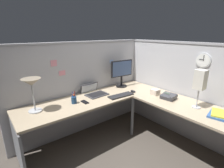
{
  "coord_description": "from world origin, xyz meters",
  "views": [
    {
      "loc": [
        -1.73,
        -1.66,
        1.73
      ],
      "look_at": [
        -0.15,
        0.33,
        0.95
      ],
      "focal_mm": 27.31,
      "sensor_mm": 36.0,
      "label": 1
    }
  ],
  "objects_px": {
    "tissue_box": "(155,92)",
    "cell_phone": "(85,102)",
    "wall_clock": "(203,60)",
    "monitor": "(122,71)",
    "computer_mouse": "(133,91)",
    "desk_lamp_dome": "(32,85)",
    "laptop": "(93,92)",
    "book_stack": "(219,114)",
    "pen_cup": "(74,100)",
    "desk_lamp_paper": "(200,81)",
    "office_phone": "(169,97)",
    "keyboard": "(121,96)"
  },
  "relations": [
    {
      "from": "monitor",
      "to": "desk_lamp_dome",
      "type": "height_order",
      "value": "monitor"
    },
    {
      "from": "computer_mouse",
      "to": "office_phone",
      "type": "bearing_deg",
      "value": -69.15
    },
    {
      "from": "office_phone",
      "to": "cell_phone",
      "type": "bearing_deg",
      "value": 147.42
    },
    {
      "from": "tissue_box",
      "to": "cell_phone",
      "type": "bearing_deg",
      "value": 158.08
    },
    {
      "from": "laptop",
      "to": "cell_phone",
      "type": "relative_size",
      "value": 2.76
    },
    {
      "from": "office_phone",
      "to": "laptop",
      "type": "bearing_deg",
      "value": 130.02
    },
    {
      "from": "desk_lamp_dome",
      "to": "wall_clock",
      "type": "height_order",
      "value": "wall_clock"
    },
    {
      "from": "laptop",
      "to": "office_phone",
      "type": "bearing_deg",
      "value": -49.98
    },
    {
      "from": "computer_mouse",
      "to": "wall_clock",
      "type": "height_order",
      "value": "wall_clock"
    },
    {
      "from": "laptop",
      "to": "book_stack",
      "type": "bearing_deg",
      "value": -64.46
    },
    {
      "from": "monitor",
      "to": "pen_cup",
      "type": "bearing_deg",
      "value": -171.14
    },
    {
      "from": "office_phone",
      "to": "tissue_box",
      "type": "distance_m",
      "value": 0.26
    },
    {
      "from": "desk_lamp_dome",
      "to": "office_phone",
      "type": "xyz_separation_m",
      "value": [
        1.74,
        -0.84,
        -0.33
      ]
    },
    {
      "from": "monitor",
      "to": "keyboard",
      "type": "height_order",
      "value": "monitor"
    },
    {
      "from": "keyboard",
      "to": "computer_mouse",
      "type": "xyz_separation_m",
      "value": [
        0.28,
        0.01,
        0.01
      ]
    },
    {
      "from": "pen_cup",
      "to": "tissue_box",
      "type": "relative_size",
      "value": 1.5
    },
    {
      "from": "wall_clock",
      "to": "laptop",
      "type": "bearing_deg",
      "value": 132.64
    },
    {
      "from": "desk_lamp_dome",
      "to": "office_phone",
      "type": "relative_size",
      "value": 1.97
    },
    {
      "from": "pen_cup",
      "to": "wall_clock",
      "type": "distance_m",
      "value": 1.95
    },
    {
      "from": "monitor",
      "to": "pen_cup",
      "type": "distance_m",
      "value": 1.11
    },
    {
      "from": "monitor",
      "to": "laptop",
      "type": "xyz_separation_m",
      "value": [
        -0.63,
        0.0,
        -0.27
      ]
    },
    {
      "from": "monitor",
      "to": "computer_mouse",
      "type": "xyz_separation_m",
      "value": [
        -0.06,
        -0.37,
        -0.28
      ]
    },
    {
      "from": "book_stack",
      "to": "desk_lamp_paper",
      "type": "height_order",
      "value": "desk_lamp_paper"
    },
    {
      "from": "desk_lamp_paper",
      "to": "keyboard",
      "type": "bearing_deg",
      "value": 118.28
    },
    {
      "from": "desk_lamp_dome",
      "to": "book_stack",
      "type": "bearing_deg",
      "value": -41.6
    },
    {
      "from": "cell_phone",
      "to": "wall_clock",
      "type": "height_order",
      "value": "wall_clock"
    },
    {
      "from": "book_stack",
      "to": "tissue_box",
      "type": "relative_size",
      "value": 2.72
    },
    {
      "from": "desk_lamp_dome",
      "to": "pen_cup",
      "type": "relative_size",
      "value": 2.47
    },
    {
      "from": "pen_cup",
      "to": "tissue_box",
      "type": "xyz_separation_m",
      "value": [
        1.22,
        -0.5,
        -0.01
      ]
    },
    {
      "from": "desk_lamp_dome",
      "to": "pen_cup",
      "type": "bearing_deg",
      "value": -7.96
    },
    {
      "from": "office_phone",
      "to": "tissue_box",
      "type": "height_order",
      "value": "office_phone"
    },
    {
      "from": "desk_lamp_dome",
      "to": "office_phone",
      "type": "bearing_deg",
      "value": -25.66
    },
    {
      "from": "wall_clock",
      "to": "monitor",
      "type": "bearing_deg",
      "value": 111.94
    },
    {
      "from": "office_phone",
      "to": "desk_lamp_paper",
      "type": "bearing_deg",
      "value": -86.92
    },
    {
      "from": "monitor",
      "to": "cell_phone",
      "type": "relative_size",
      "value": 3.47
    },
    {
      "from": "cell_phone",
      "to": "book_stack",
      "type": "xyz_separation_m",
      "value": [
        1.09,
        -1.4,
        0.02
      ]
    },
    {
      "from": "cell_phone",
      "to": "desk_lamp_paper",
      "type": "xyz_separation_m",
      "value": [
        1.11,
        -1.11,
        0.38
      ]
    },
    {
      "from": "laptop",
      "to": "book_stack",
      "type": "relative_size",
      "value": 1.22
    },
    {
      "from": "laptop",
      "to": "cell_phone",
      "type": "xyz_separation_m",
      "value": [
        -0.3,
        -0.24,
        -0.02
      ]
    },
    {
      "from": "laptop",
      "to": "book_stack",
      "type": "distance_m",
      "value": 1.82
    },
    {
      "from": "laptop",
      "to": "keyboard",
      "type": "xyz_separation_m",
      "value": [
        0.28,
        -0.38,
        -0.01
      ]
    },
    {
      "from": "desk_lamp_dome",
      "to": "tissue_box",
      "type": "relative_size",
      "value": 3.71
    },
    {
      "from": "monitor",
      "to": "laptop",
      "type": "bearing_deg",
      "value": 179.86
    },
    {
      "from": "monitor",
      "to": "tissue_box",
      "type": "distance_m",
      "value": 0.73
    },
    {
      "from": "cell_phone",
      "to": "wall_clock",
      "type": "distance_m",
      "value": 1.82
    },
    {
      "from": "monitor",
      "to": "keyboard",
      "type": "relative_size",
      "value": 1.16
    },
    {
      "from": "pen_cup",
      "to": "laptop",
      "type": "bearing_deg",
      "value": 20.92
    },
    {
      "from": "book_stack",
      "to": "monitor",
      "type": "bearing_deg",
      "value": 95.45
    },
    {
      "from": "book_stack",
      "to": "tissue_box",
      "type": "height_order",
      "value": "tissue_box"
    },
    {
      "from": "keyboard",
      "to": "desk_lamp_paper",
      "type": "xyz_separation_m",
      "value": [
        0.52,
        -0.97,
        0.37
      ]
    }
  ]
}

